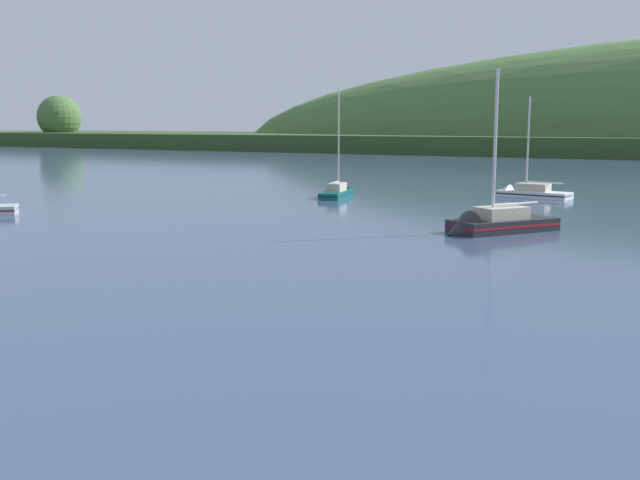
% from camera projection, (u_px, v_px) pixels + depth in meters
% --- Properties ---
extents(sailboat_near_mooring, '(3.18, 7.39, 12.25)m').
position_uv_depth(sailboat_near_mooring, '(338.00, 194.00, 79.04)').
color(sailboat_near_mooring, '#0F564C').
rests_on(sailboat_near_mooring, ground).
extents(sailboat_midwater_white, '(7.83, 9.01, 12.91)m').
position_uv_depth(sailboat_midwater_white, '(491.00, 228.00, 53.33)').
color(sailboat_midwater_white, '#232328').
rests_on(sailboat_midwater_white, ground).
extents(sailboat_outer_reach, '(8.63, 4.17, 11.72)m').
position_uv_depth(sailboat_outer_reach, '(525.00, 196.00, 78.82)').
color(sailboat_outer_reach, white).
rests_on(sailboat_outer_reach, ground).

